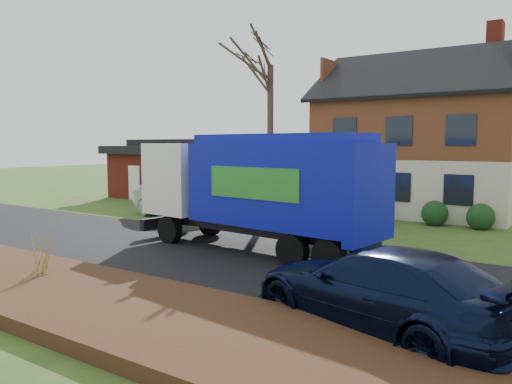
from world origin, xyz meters
The scene contains 11 objects.
ground centered at (0.00, 0.00, 0.00)m, with size 120.00×120.00×0.00m, color #2B4C19.
road centered at (0.00, 0.00, 0.01)m, with size 80.00×7.00×0.02m, color black.
mulch_verge centered at (0.00, -5.30, 0.15)m, with size 80.00×3.50×0.30m, color #311B10.
main_house centered at (1.49, 13.91, 4.03)m, with size 12.95×8.95×9.26m.
ranch_house centered at (-12.00, 13.00, 1.81)m, with size 9.80×8.20×3.70m.
garbage_truck centered at (0.49, 1.24, 2.14)m, with size 8.88×3.26×3.72m.
silver_sedan centered at (-6.62, 5.00, 0.85)m, with size 1.80×5.16×1.70m, color #B4B6BD.
navy_wagon centered at (6.10, -3.08, 0.77)m, with size 2.17×5.33×1.55m, color black.
tree_front_west centered at (-3.85, 8.78, 8.25)m, with size 3.37×3.37×10.01m.
tree_back centered at (4.13, 21.22, 8.42)m, with size 3.19×3.19×10.11m.
grass_clump_mid centered at (-1.65, -4.91, 0.82)m, with size 0.37×0.31×1.04m.
Camera 1 is at (9.23, -11.77, 3.43)m, focal length 35.00 mm.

